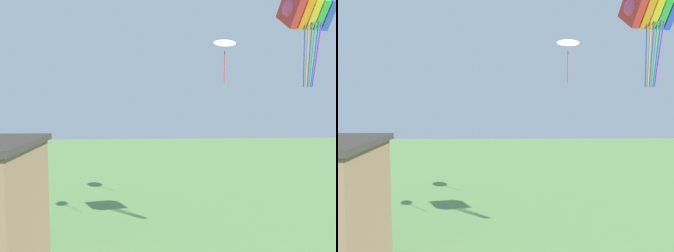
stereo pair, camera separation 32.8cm
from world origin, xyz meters
The scene contains 2 objects.
kite_rainbow_parafoil centered at (5.71, 11.24, 11.02)m, with size 2.48×2.11×3.91m.
kite_white_delta centered at (3.68, 17.62, 10.58)m, with size 1.35×1.28×2.60m.
Camera 2 is at (-0.20, -3.75, 7.69)m, focal length 40.00 mm.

